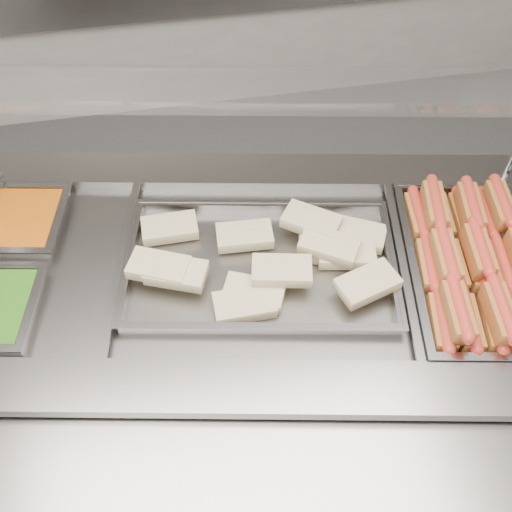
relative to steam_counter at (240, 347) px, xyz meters
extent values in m
cube|color=slate|center=(0.00, 0.00, -0.01)|extent=(2.03, 1.14, 0.92)
cube|color=gray|center=(-0.07, -0.36, 0.46)|extent=(1.98, 0.51, 0.03)
cube|color=gray|center=(0.07, 0.36, 0.46)|extent=(1.98, 0.51, 0.03)
cube|color=black|center=(0.00, 0.00, 0.34)|extent=(1.80, 0.92, 0.02)
cube|color=gray|center=(0.45, -0.09, 0.47)|extent=(0.14, 0.60, 0.01)
cube|color=gray|center=(-0.31, 0.06, 0.47)|extent=(0.14, 0.60, 0.01)
cube|color=gray|center=(-0.10, -0.54, 0.43)|extent=(1.92, 0.62, 0.02)
cube|color=silver|center=(0.04, 0.21, 0.88)|extent=(1.78, 0.64, 0.09)
cube|color=#A24009|center=(-0.64, 0.28, 0.44)|extent=(0.34, 0.29, 0.09)
cube|color=#93541F|center=(0.49, -0.28, 0.46)|extent=(0.09, 0.17, 0.06)
cylinder|color=red|center=(0.49, -0.28, 0.48)|extent=(0.07, 0.18, 0.03)
cube|color=#93541F|center=(0.52, -0.10, 0.46)|extent=(0.09, 0.17, 0.06)
cylinder|color=red|center=(0.52, -0.10, 0.48)|extent=(0.07, 0.18, 0.03)
cube|color=#93541F|center=(0.56, 0.08, 0.46)|extent=(0.08, 0.17, 0.06)
cylinder|color=red|center=(0.56, 0.08, 0.48)|extent=(0.06, 0.18, 0.03)
cube|color=#93541F|center=(0.55, -0.30, 0.46)|extent=(0.09, 0.17, 0.06)
cylinder|color=red|center=(0.55, -0.30, 0.48)|extent=(0.07, 0.18, 0.03)
cube|color=#93541F|center=(0.59, -0.11, 0.46)|extent=(0.08, 0.17, 0.06)
cylinder|color=red|center=(0.59, -0.11, 0.48)|extent=(0.06, 0.18, 0.03)
cube|color=#93541F|center=(0.62, 0.07, 0.46)|extent=(0.08, 0.17, 0.06)
cylinder|color=red|center=(0.62, 0.07, 0.48)|extent=(0.07, 0.18, 0.03)
cube|color=#93541F|center=(0.62, -0.31, 0.46)|extent=(0.09, 0.17, 0.06)
cylinder|color=red|center=(0.62, -0.31, 0.48)|extent=(0.07, 0.18, 0.03)
cube|color=#93541F|center=(0.65, -0.13, 0.46)|extent=(0.08, 0.17, 0.06)
cylinder|color=red|center=(0.65, -0.13, 0.48)|extent=(0.06, 0.18, 0.03)
cube|color=#93541F|center=(0.69, 0.06, 0.46)|extent=(0.08, 0.17, 0.06)
cylinder|color=red|center=(0.69, 0.06, 0.48)|extent=(0.06, 0.18, 0.03)
cube|color=#93541F|center=(0.72, -0.14, 0.46)|extent=(0.08, 0.17, 0.06)
cylinder|color=red|center=(0.72, -0.14, 0.48)|extent=(0.06, 0.18, 0.03)
cube|color=#93541F|center=(0.75, 0.04, 0.46)|extent=(0.09, 0.17, 0.06)
cylinder|color=red|center=(0.75, 0.04, 0.48)|extent=(0.07, 0.18, 0.03)
cube|color=#93541F|center=(0.51, -0.29, 0.51)|extent=(0.08, 0.17, 0.06)
cylinder|color=red|center=(0.51, -0.29, 0.54)|extent=(0.06, 0.18, 0.03)
cube|color=#93541F|center=(0.55, -0.12, 0.51)|extent=(0.08, 0.17, 0.06)
cylinder|color=red|center=(0.55, -0.12, 0.54)|extent=(0.06, 0.18, 0.03)
cube|color=#93541F|center=(0.59, 0.07, 0.51)|extent=(0.09, 0.17, 0.06)
cylinder|color=red|center=(0.59, 0.07, 0.54)|extent=(0.07, 0.18, 0.03)
cube|color=#93541F|center=(0.62, -0.31, 0.51)|extent=(0.08, 0.17, 0.06)
cylinder|color=red|center=(0.62, -0.31, 0.54)|extent=(0.06, 0.18, 0.03)
cube|color=#93541F|center=(0.64, -0.11, 0.51)|extent=(0.08, 0.17, 0.06)
cylinder|color=red|center=(0.64, -0.11, 0.54)|extent=(0.06, 0.18, 0.03)
cube|color=#93541F|center=(0.69, 0.04, 0.51)|extent=(0.09, 0.17, 0.06)
cylinder|color=red|center=(0.69, 0.04, 0.54)|extent=(0.07, 0.18, 0.03)
cube|color=#93541F|center=(0.78, 0.03, 0.51)|extent=(0.08, 0.17, 0.06)
cylinder|color=red|center=(0.78, 0.03, 0.54)|extent=(0.06, 0.18, 0.03)
cube|color=beige|center=(0.31, -0.02, 0.47)|extent=(0.17, 0.12, 0.03)
cube|color=beige|center=(0.04, 0.09, 0.47)|extent=(0.16, 0.10, 0.03)
cube|color=beige|center=(0.27, 0.00, 0.47)|extent=(0.18, 0.13, 0.03)
cube|color=beige|center=(0.00, -0.14, 0.47)|extent=(0.16, 0.09, 0.03)
cube|color=beige|center=(-0.17, 0.16, 0.47)|extent=(0.16, 0.09, 0.03)
cube|color=beige|center=(0.28, 0.04, 0.47)|extent=(0.18, 0.13, 0.03)
cube|color=beige|center=(0.03, -0.11, 0.47)|extent=(0.18, 0.14, 0.03)
cube|color=beige|center=(0.36, 0.04, 0.47)|extent=(0.18, 0.15, 0.03)
cube|color=beige|center=(0.26, -0.01, 0.50)|extent=(0.18, 0.16, 0.03)
cube|color=beige|center=(0.11, -0.07, 0.50)|extent=(0.17, 0.12, 0.03)
cube|color=beige|center=(0.23, 0.08, 0.50)|extent=(0.18, 0.17, 0.03)
cube|color=beige|center=(0.32, -0.15, 0.50)|extent=(0.18, 0.13, 0.03)
cube|color=beige|center=(-0.17, -0.03, 0.50)|extent=(0.18, 0.14, 0.03)
cube|color=beige|center=(-0.21, -0.01, 0.51)|extent=(0.18, 0.15, 0.03)
camera|label=1|loc=(-0.12, -0.96, 1.71)|focal=40.00mm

